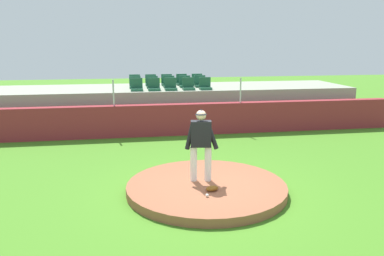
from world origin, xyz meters
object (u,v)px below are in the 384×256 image
(baseball, at_px, (207,195))
(stadium_chair_3, at_px, (188,86))
(stadium_chair_6, at_px, (152,84))
(stadium_chair_8, at_px, (185,84))
(stadium_chair_4, at_px, (205,86))
(stadium_chair_10, at_px, (135,82))
(stadium_chair_0, at_px, (137,87))
(stadium_chair_5, at_px, (135,85))
(stadium_chair_11, at_px, (151,82))
(stadium_chair_12, at_px, (167,82))
(stadium_chair_9, at_px, (200,83))
(stadium_chair_1, at_px, (154,87))
(stadium_chair_2, at_px, (171,86))
(stadium_chair_13, at_px, (182,82))
(stadium_chair_7, at_px, (169,84))
(fielding_glove, at_px, (212,188))
(pitcher, at_px, (201,140))
(stadium_chair_14, at_px, (197,81))

(baseball, xyz_separation_m, stadium_chair_3, (0.86, 7.99, 1.48))
(stadium_chair_6, height_order, stadium_chair_8, same)
(baseball, distance_m, stadium_chair_4, 8.24)
(stadium_chair_4, xyz_separation_m, stadium_chair_10, (-2.83, 1.85, 0.00))
(stadium_chair_0, bearing_deg, stadium_chair_5, -87.43)
(stadium_chair_11, distance_m, stadium_chair_12, 0.72)
(stadium_chair_5, bearing_deg, stadium_chair_9, 179.95)
(stadium_chair_1, relative_size, stadium_chair_2, 1.00)
(stadium_chair_12, xyz_separation_m, stadium_chair_13, (0.69, 0.03, 0.00))
(stadium_chair_4, bearing_deg, stadium_chair_3, -2.78)
(stadium_chair_7, xyz_separation_m, stadium_chair_12, (-0.01, 0.85, 0.00))
(fielding_glove, xyz_separation_m, stadium_chair_5, (-1.46, 8.58, 1.46))
(pitcher, relative_size, stadium_chair_5, 3.52)
(stadium_chair_1, distance_m, stadium_chair_6, 0.88)
(stadium_chair_8, bearing_deg, stadium_chair_1, 32.92)
(fielding_glove, distance_m, stadium_chair_9, 8.80)
(stadium_chair_8, relative_size, stadium_chair_13, 1.00)
(stadium_chair_2, relative_size, stadium_chair_9, 1.00)
(stadium_chair_4, relative_size, stadium_chair_5, 1.00)
(stadium_chair_1, bearing_deg, baseball, 93.88)
(pitcher, bearing_deg, stadium_chair_5, 109.34)
(stadium_chair_4, distance_m, stadium_chair_11, 2.79)
(stadium_chair_7, xyz_separation_m, stadium_chair_13, (0.68, 0.88, 0.00))
(stadium_chair_3, height_order, stadium_chair_8, same)
(stadium_chair_12, bearing_deg, stadium_chair_0, 51.30)
(pitcher, relative_size, fielding_glove, 5.86)
(stadium_chair_1, distance_m, stadium_chair_7, 1.16)
(stadium_chair_6, xyz_separation_m, stadium_chair_14, (2.12, 0.92, 0.00))
(stadium_chair_0, distance_m, stadium_chair_14, 3.31)
(stadium_chair_7, bearing_deg, stadium_chair_0, 32.36)
(stadium_chair_1, xyz_separation_m, stadium_chair_8, (1.41, 0.91, 0.00))
(stadium_chair_3, bearing_deg, stadium_chair_7, -52.71)
(stadium_chair_5, bearing_deg, stadium_chair_2, 146.03)
(baseball, height_order, stadium_chair_1, stadium_chair_1)
(stadium_chair_9, bearing_deg, stadium_chair_3, 53.86)
(stadium_chair_6, relative_size, stadium_chair_9, 1.00)
(stadium_chair_3, bearing_deg, stadium_chair_9, -126.14)
(stadium_chair_4, xyz_separation_m, stadium_chair_7, (-1.39, 0.95, 0.00))
(stadium_chair_3, height_order, stadium_chair_9, same)
(stadium_chair_2, height_order, stadium_chair_5, same)
(pitcher, height_order, stadium_chair_0, stadium_chair_0)
(stadium_chair_10, height_order, stadium_chair_11, same)
(stadium_chair_3, xyz_separation_m, stadium_chair_9, (0.67, 0.92, 0.00))
(stadium_chair_10, bearing_deg, stadium_chair_7, 147.93)
(pitcher, xyz_separation_m, stadium_chair_8, (0.81, 7.86, 0.50))
(stadium_chair_7, height_order, stadium_chair_14, same)
(stadium_chair_2, bearing_deg, stadium_chair_3, -177.78)
(stadium_chair_14, bearing_deg, stadium_chair_3, 68.56)
(stadium_chair_9, bearing_deg, stadium_chair_0, 17.91)
(pitcher, distance_m, stadium_chair_0, 7.12)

